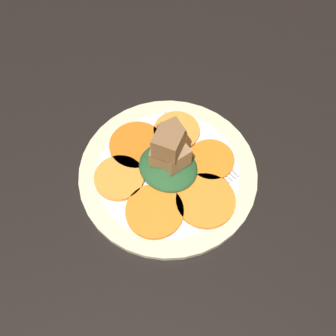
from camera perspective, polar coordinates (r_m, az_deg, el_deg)
table_slab at (r=70.19cm, az=-0.00°, el=-1.24°), size 120.00×120.00×2.00cm
plate at (r=68.86cm, az=-0.00°, el=-0.64°), size 29.11×29.11×1.05cm
carrot_slice_0 at (r=65.77cm, az=5.11°, el=-4.41°), size 9.30×9.30×0.81cm
carrot_slice_1 at (r=69.27cm, az=5.84°, el=1.09°), size 7.64×7.64×0.81cm
carrot_slice_2 at (r=71.98cm, az=1.17°, el=5.01°), size 7.88×7.88×0.81cm
carrot_slice_3 at (r=70.59cm, az=-4.25°, el=3.09°), size 9.20×9.20×0.81cm
carrot_slice_4 at (r=67.74cm, az=-6.62°, el=-1.34°), size 8.04×8.04×0.81cm
carrot_slice_5 at (r=64.81cm, az=-1.83°, el=-5.87°), size 9.02×9.02×0.81cm
center_pile at (r=65.39cm, az=0.01°, el=1.32°), size 9.70×8.73×10.27cm
fork at (r=70.85cm, az=4.49°, el=3.08°), size 17.28×6.53×0.40cm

